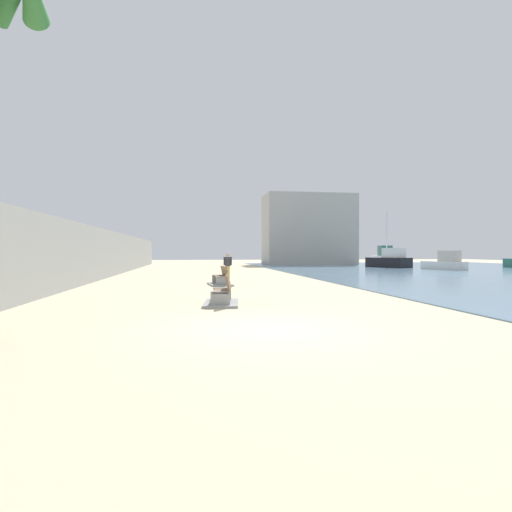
% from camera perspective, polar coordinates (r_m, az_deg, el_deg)
% --- Properties ---
extents(ground_plane, '(120.00, 120.00, 0.00)m').
position_cam_1_polar(ground_plane, '(27.22, -5.27, -3.04)').
color(ground_plane, '#C6B793').
extents(seawall, '(0.80, 64.00, 3.17)m').
position_cam_1_polar(seawall, '(27.73, -20.93, 0.26)').
color(seawall, gray).
rests_on(seawall, ground).
extents(bench_near, '(1.33, 2.21, 0.98)m').
position_cam_1_polar(bench_near, '(13.79, -4.63, -5.63)').
color(bench_near, gray).
rests_on(bench_near, ground).
extents(bench_far, '(1.28, 2.19, 0.98)m').
position_cam_1_polar(bench_far, '(21.70, -4.87, -3.35)').
color(bench_far, gray).
rests_on(bench_far, ground).
extents(person_walking, '(0.53, 0.22, 1.65)m').
position_cam_1_polar(person_walking, '(26.28, -3.88, -1.09)').
color(person_walking, gold).
rests_on(person_walking, ground).
extents(boat_far_right, '(2.58, 4.45, 1.78)m').
position_cam_1_polar(boat_far_right, '(43.08, 24.39, -0.84)').
color(boat_far_right, white).
rests_on(boat_far_right, water_bay).
extents(boat_far_left, '(3.49, 6.76, 2.46)m').
position_cam_1_polar(boat_far_left, '(57.68, 17.00, -0.20)').
color(boat_far_left, white).
rests_on(boat_far_left, water_bay).
extents(boat_nearest, '(3.89, 5.04, 6.07)m').
position_cam_1_polar(boat_nearest, '(47.10, 17.76, -0.53)').
color(boat_nearest, black).
rests_on(boat_nearest, water_bay).
extents(harbor_building, '(12.00, 6.00, 9.42)m').
position_cam_1_polar(harbor_building, '(57.40, 7.17, 3.58)').
color(harbor_building, '#ADAAA3').
rests_on(harbor_building, ground).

